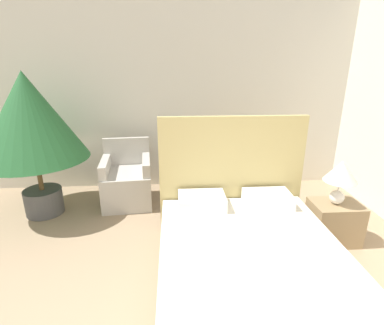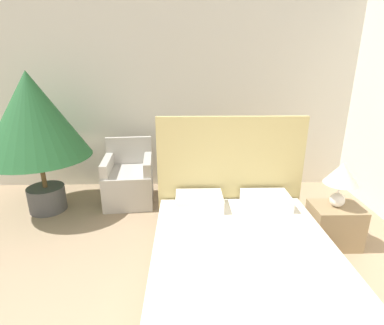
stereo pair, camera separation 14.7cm
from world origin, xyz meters
name	(u,v)px [view 1 (the left image)]	position (x,y,z in m)	size (l,w,h in m)	color
wall_back	(179,94)	(0.00, 3.88, 1.45)	(10.00, 0.06, 2.90)	silver
bed	(252,268)	(0.54, 1.34, 0.27)	(1.60, 2.25, 1.39)	#8C7A5B
armchair_near_window_left	(127,183)	(-0.76, 3.23, 0.29)	(0.72, 0.76, 0.88)	#B7B2A8
armchair_near_window_right	(194,181)	(0.19, 3.23, 0.29)	(0.70, 0.74, 0.88)	#B7B2A8
potted_palm	(30,120)	(-1.83, 2.98, 1.25)	(1.31, 1.31, 1.83)	#4C4C4C
nightstand	(334,222)	(1.67, 2.10, 0.23)	(0.52, 0.39, 0.46)	#937A56
table_lamp	(341,174)	(1.66, 2.10, 0.81)	(0.35, 0.35, 0.49)	white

